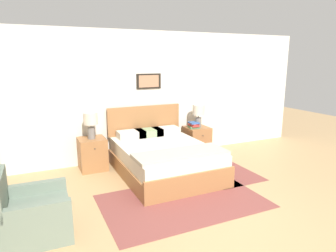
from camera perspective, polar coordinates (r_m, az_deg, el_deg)
name	(u,v)px	position (r m, az deg, el deg)	size (l,w,h in m)	color
ground_plane	(234,233)	(3.88, 12.38, -19.34)	(16.00, 16.00, 0.00)	tan
wall_back	(141,96)	(6.19, -5.22, 5.73)	(7.89, 0.09, 2.60)	beige
area_rug_main	(183,201)	(4.53, 2.86, -14.07)	(2.33, 1.47, 0.01)	brown
area_rug_bedside	(220,169)	(5.78, 9.90, -8.16)	(0.95, 1.57, 0.01)	brown
bed	(164,157)	(5.44, -0.83, -6.02)	(1.54, 2.05, 1.11)	#936038
armchair	(30,215)	(3.95, -24.73, -15.18)	(0.80, 0.75, 0.81)	slate
nightstand_near_window	(93,154)	(5.81, -14.17, -5.17)	(0.49, 0.52, 0.60)	#936038
nightstand_by_door	(197,140)	(6.57, 5.48, -2.76)	(0.49, 0.52, 0.60)	#936038
table_lamp_near_window	(91,122)	(5.63, -14.52, 0.80)	(0.25, 0.25, 0.49)	slate
table_lamp_by_door	(198,113)	(6.43, 5.83, 2.56)	(0.25, 0.25, 0.49)	slate
book_thick_bottom	(194,127)	(6.40, 4.92, -0.20)	(0.24, 0.24, 0.04)	#4C7551
book_hardcover_middle	(194,125)	(6.39, 4.92, 0.12)	(0.17, 0.27, 0.03)	#B7332D
book_novel_upper	(194,124)	(6.38, 4.93, 0.37)	(0.18, 0.23, 0.03)	#B7332D
book_slim_near_top	(194,123)	(6.38, 4.93, 0.62)	(0.21, 0.23, 0.03)	#335693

